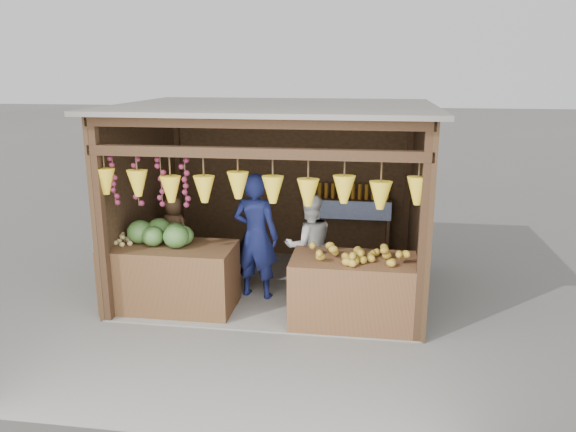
# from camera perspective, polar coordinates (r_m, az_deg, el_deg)

# --- Properties ---
(ground) EXTENTS (80.00, 80.00, 0.00)m
(ground) POSITION_cam_1_polar(r_m,az_deg,el_deg) (8.38, -1.20, -7.18)
(ground) COLOR #514F49
(ground) RESTS_ON ground
(stall_structure) EXTENTS (4.30, 3.30, 2.66)m
(stall_structure) POSITION_cam_1_polar(r_m,az_deg,el_deg) (7.88, -1.56, 4.03)
(stall_structure) COLOR slate
(stall_structure) RESTS_ON ground
(back_shelf) EXTENTS (1.25, 0.32, 1.32)m
(back_shelf) POSITION_cam_1_polar(r_m,az_deg,el_deg) (9.23, 6.55, 0.51)
(back_shelf) COLOR #382314
(back_shelf) RESTS_ON ground
(counter_left) EXTENTS (1.70, 0.85, 0.88)m
(counter_left) POSITION_cam_1_polar(r_m,az_deg,el_deg) (7.68, -11.82, -6.10)
(counter_left) COLOR #492C18
(counter_left) RESTS_ON ground
(counter_right) EXTENTS (1.55, 0.85, 0.86)m
(counter_right) POSITION_cam_1_polar(r_m,az_deg,el_deg) (7.13, 6.62, -7.61)
(counter_right) COLOR #462F17
(counter_right) RESTS_ON ground
(stool) EXTENTS (0.30, 0.30, 0.28)m
(stool) POSITION_cam_1_polar(r_m,az_deg,el_deg) (8.78, -11.28, -5.46)
(stool) COLOR black
(stool) RESTS_ON ground
(man_standing) EXTENTS (0.72, 0.54, 1.78)m
(man_standing) POSITION_cam_1_polar(r_m,az_deg,el_deg) (7.74, -3.29, -2.09)
(man_standing) COLOR #141A4B
(man_standing) RESTS_ON ground
(woman_standing) EXTENTS (0.86, 0.78, 1.46)m
(woman_standing) POSITION_cam_1_polar(r_m,az_deg,el_deg) (7.88, 2.17, -2.99)
(woman_standing) COLOR silver
(woman_standing) RESTS_ON ground
(vendor_seated) EXTENTS (0.57, 0.45, 1.02)m
(vendor_seated) POSITION_cam_1_polar(r_m,az_deg,el_deg) (8.58, -11.50, -1.38)
(vendor_seated) COLOR brown
(vendor_seated) RESTS_ON stool
(melon_pile) EXTENTS (1.00, 0.50, 0.32)m
(melon_pile) POSITION_cam_1_polar(r_m,az_deg,el_deg) (7.56, -12.39, -1.67)
(melon_pile) COLOR #194312
(melon_pile) RESTS_ON counter_left
(tanfruit_pile) EXTENTS (0.34, 0.40, 0.13)m
(tanfruit_pile) POSITION_cam_1_polar(r_m,az_deg,el_deg) (7.74, -16.16, -2.27)
(tanfruit_pile) COLOR #9C8F48
(tanfruit_pile) RESTS_ON counter_left
(mango_pile) EXTENTS (1.40, 0.64, 0.22)m
(mango_pile) POSITION_cam_1_polar(r_m,az_deg,el_deg) (6.90, 7.18, -3.58)
(mango_pile) COLOR orange
(mango_pile) RESTS_ON counter_right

